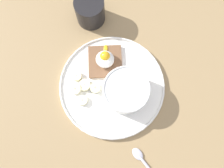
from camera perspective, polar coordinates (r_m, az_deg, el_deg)
The scene contains 12 objects.
ground_plane at distance 64.56cm, azimuth 0.00°, elevation -0.82°, with size 120.00×120.00×2.00cm, color #9D8054.
plate at distance 62.81cm, azimuth 0.00°, elevation -0.47°, with size 30.40×30.40×1.60cm.
oatmeal_bowl at distance 59.16cm, azimuth 3.66°, elevation -1.82°, with size 12.54×12.54×6.32cm.
toast_slice at distance 64.03cm, azimuth -1.79°, elevation 5.88°, with size 12.83×12.83×1.07cm.
poached_egg at distance 62.07cm, azimuth -1.85°, elevation 6.67°, with size 5.26×7.45×3.90cm.
banana_slice_front at distance 62.55cm, azimuth -9.54°, elevation -1.27°, with size 3.25×3.37×1.58cm.
banana_slice_left at distance 61.76cm, azimuth -7.69°, elevation -4.30°, with size 3.86×3.92×1.33cm.
banana_slice_back at distance 62.48cm, azimuth -7.13°, elevation -0.30°, with size 4.47×4.40×1.47cm.
banana_slice_right at distance 63.48cm, azimuth -9.19°, elevation 2.03°, with size 3.09×3.01×1.33cm.
banana_slice_inner at distance 61.93cm, azimuth -4.38°, elevation -1.05°, with size 3.45×3.40×1.46cm.
coffee_mug at distance 68.53cm, azimuth -5.77°, elevation 18.52°, with size 8.74×8.74×8.12cm.
spoon at distance 62.59cm, azimuth 8.42°, elevation -19.61°, with size 11.50×7.45×0.80cm.
Camera 1 is at (5.27, -13.04, 64.01)cm, focal length 35.00 mm.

